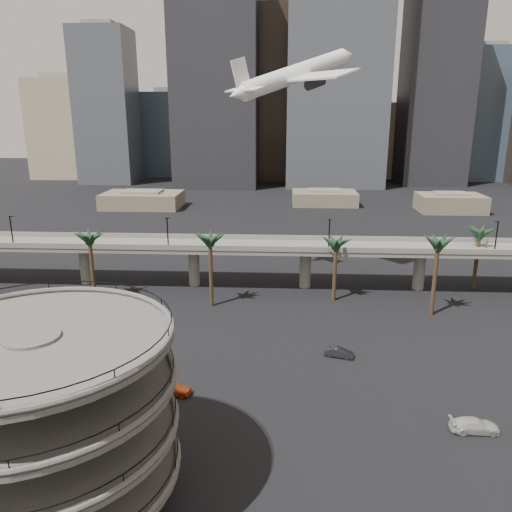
# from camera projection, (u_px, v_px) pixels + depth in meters

# --- Properties ---
(ground) EXTENTS (700.00, 700.00, 0.00)m
(ground) POSITION_uv_depth(u_px,v_px,m) (209.00, 481.00, 46.44)
(ground) COLOR black
(ground) RESTS_ON ground
(parking_ramp) EXTENTS (22.20, 22.20, 17.35)m
(parking_ramp) POSITION_uv_depth(u_px,v_px,m) (41.00, 408.00, 40.60)
(parking_ramp) COLOR #514F4C
(parking_ramp) RESTS_ON ground
(overpass) EXTENTS (130.00, 9.30, 14.70)m
(overpass) POSITION_uv_depth(u_px,v_px,m) (249.00, 250.00, 97.26)
(overpass) COLOR #67635C
(overpass) RESTS_ON ground
(palm_trees) EXTENTS (76.40, 18.40, 14.00)m
(palm_trees) POSITION_uv_depth(u_px,v_px,m) (311.00, 241.00, 88.06)
(palm_trees) COLOR #402E1B
(palm_trees) RESTS_ON ground
(low_buildings) EXTENTS (135.00, 27.50, 6.80)m
(low_buildings) POSITION_uv_depth(u_px,v_px,m) (284.00, 200.00, 181.98)
(low_buildings) COLOR #695D4D
(low_buildings) RESTS_ON ground
(skyline) EXTENTS (269.00, 86.00, 113.47)m
(skyline) POSITION_uv_depth(u_px,v_px,m) (302.00, 96.00, 242.85)
(skyline) COLOR gray
(skyline) RESTS_ON ground
(airborne_jet) EXTENTS (27.90, 26.61, 12.87)m
(airborne_jet) POSITION_uv_depth(u_px,v_px,m) (296.00, 75.00, 100.25)
(airborne_jet) COLOR white
(airborne_jet) RESTS_ON ground
(car_a) EXTENTS (4.88, 2.71, 1.57)m
(car_a) POSITION_uv_depth(u_px,v_px,m) (173.00, 388.00, 60.69)
(car_a) COLOR #BB481A
(car_a) RESTS_ON ground
(car_b) EXTENTS (4.30, 2.47, 1.34)m
(car_b) POSITION_uv_depth(u_px,v_px,m) (339.00, 352.00, 70.04)
(car_b) COLOR black
(car_b) RESTS_ON ground
(car_c) EXTENTS (5.20, 2.18, 1.50)m
(car_c) POSITION_uv_depth(u_px,v_px,m) (474.00, 425.00, 53.44)
(car_c) COLOR silver
(car_c) RESTS_ON ground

